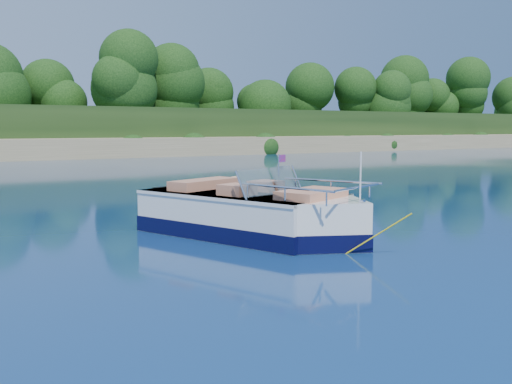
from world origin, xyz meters
TOP-DOWN VIEW (x-y plane):
  - ground at (0.00, 0.00)m, footprint 160.00×160.00m
  - motorboat at (1.00, 2.35)m, footprint 3.67×5.97m
  - tow_tube at (1.92, 4.94)m, footprint 1.76×1.76m
  - boy at (1.88, 4.95)m, footprint 0.53×0.83m

SIDE VIEW (x-z plane):
  - ground at x=0.00m, z-range 0.00..0.00m
  - boy at x=1.88m, z-range -0.75..0.75m
  - tow_tube at x=1.92m, z-range -0.09..0.29m
  - motorboat at x=1.00m, z-range -0.64..1.46m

